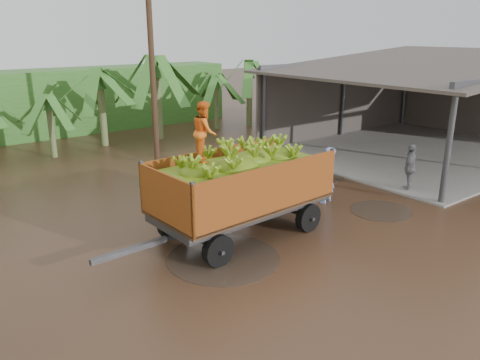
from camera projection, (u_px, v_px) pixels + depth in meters
The scene contains 8 objects.
ground at pixel (251, 207), 15.68m from camera, with size 100.00×100.00×0.00m, color black.
packing_shed at pixel (416, 98), 23.04m from camera, with size 12.78×10.80×4.76m.
hedge_north at pixel (46, 103), 26.13m from camera, with size 22.00×3.00×3.60m, color #2D661E.
banana_trailer at pixel (241, 185), 13.06m from camera, with size 7.06×2.71×3.92m.
man_blue at pixel (327, 175), 15.81m from camera, with size 0.71×0.46×1.94m, color #7E99E5.
man_grey at pixel (410, 167), 16.99m from camera, with size 1.04×0.43×1.78m, color slate.
utility_pole at pixel (152, 63), 19.41m from camera, with size 1.20×0.24×8.60m.
banana_plants at pixel (57, 135), 17.73m from camera, with size 24.37×21.06×4.48m.
Camera 1 is at (-9.17, -11.46, 5.60)m, focal length 35.00 mm.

